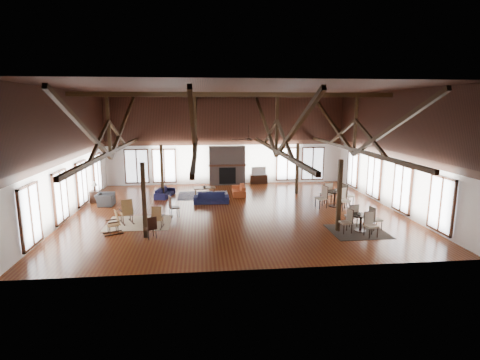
{
  "coord_description": "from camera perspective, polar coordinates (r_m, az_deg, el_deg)",
  "views": [
    {
      "loc": [
        -1.69,
        -18.2,
        5.17
      ],
      "look_at": [
        0.29,
        1.0,
        1.39
      ],
      "focal_mm": 28.0,
      "sensor_mm": 36.0,
      "label": 1
    }
  ],
  "objects": [
    {
      "name": "side_table_lamp",
      "position": [
        22.06,
        -21.22,
        -2.03
      ],
      "size": [
        0.48,
        0.48,
        1.22
      ],
      "color": "black",
      "rests_on": "floor"
    },
    {
      "name": "coffee_table",
      "position": [
        22.25,
        -5.42,
        -1.28
      ],
      "size": [
        1.34,
        0.77,
        0.49
      ],
      "rotation": [
        0.0,
        0.0,
        0.1
      ],
      "color": "brown",
      "rests_on": "floor"
    },
    {
      "name": "fireplace",
      "position": [
        25.23,
        -1.98,
        2.21
      ],
      "size": [
        2.5,
        0.69,
        2.6
      ],
      "color": "#68564F",
      "rests_on": "floor"
    },
    {
      "name": "cafe_table_near",
      "position": [
        16.64,
        17.94,
        -5.78
      ],
      "size": [
        1.96,
        1.96,
        1.0
      ],
      "rotation": [
        0.0,
        0.0,
        0.17
      ],
      "color": "black",
      "rests_on": "floor"
    },
    {
      "name": "wall_left",
      "position": [
        19.39,
        -24.9,
        3.61
      ],
      "size": [
        0.02,
        14.0,
        6.0
      ],
      "primitive_type": "cube",
      "color": "white",
      "rests_on": "floor"
    },
    {
      "name": "rug_tan",
      "position": [
        17.65,
        -15.13,
        -6.34
      ],
      "size": [
        2.9,
        2.29,
        0.01
      ],
      "primitive_type": "cube",
      "rotation": [
        0.0,
        0.0,
        -0.01
      ],
      "color": "#CAAF8C",
      "rests_on": "floor"
    },
    {
      "name": "vase",
      "position": [
        22.13,
        -5.45,
        -0.95
      ],
      "size": [
        0.2,
        0.2,
        0.18
      ],
      "primitive_type": "imported",
      "rotation": [
        0.0,
        0.0,
        -0.18
      ],
      "color": "#B2B2B2",
      "rests_on": "coffee_table"
    },
    {
      "name": "rocking_chair_b",
      "position": [
        16.63,
        -12.5,
        -5.64
      ],
      "size": [
        0.49,
        0.8,
        0.98
      ],
      "rotation": [
        0.0,
        0.0,
        -0.12
      ],
      "color": "olive",
      "rests_on": "floor"
    },
    {
      "name": "wall_back",
      "position": [
        25.35,
        -2.06,
        6.15
      ],
      "size": [
        16.0,
        0.02,
        6.0
      ],
      "primitive_type": "cube",
      "color": "white",
      "rests_on": "floor"
    },
    {
      "name": "cafe_table_far",
      "position": [
        20.33,
        14.23,
        -2.36
      ],
      "size": [
        2.22,
        2.22,
        1.13
      ],
      "rotation": [
        0.0,
        0.0,
        0.24
      ],
      "color": "black",
      "rests_on": "floor"
    },
    {
      "name": "cup_near",
      "position": [
        16.52,
        17.72,
        -4.9
      ],
      "size": [
        0.17,
        0.17,
        0.1
      ],
      "primitive_type": "imported",
      "rotation": [
        0.0,
        0.0,
        0.43
      ],
      "color": "#B2B2B2",
      "rests_on": "cafe_table_near"
    },
    {
      "name": "ceiling_fan",
      "position": [
        17.4,
        1.37,
        6.33
      ],
      "size": [
        1.6,
        1.6,
        0.75
      ],
      "color": "black",
      "rests_on": "roof_truss"
    },
    {
      "name": "rug_navy",
      "position": [
        22.34,
        -5.61,
        -2.35
      ],
      "size": [
        2.96,
        2.22,
        0.01
      ],
      "primitive_type": "cube",
      "rotation": [
        0.0,
        0.0,
        -0.0
      ],
      "color": "#191B46",
      "rests_on": "floor"
    },
    {
      "name": "armchair",
      "position": [
        21.23,
        -19.84,
        -2.8
      ],
      "size": [
        1.0,
        0.88,
        0.64
      ],
      "primitive_type": "imported",
      "rotation": [
        0.0,
        0.0,
        1.56
      ],
      "color": "#323235",
      "rests_on": "floor"
    },
    {
      "name": "rug_dark",
      "position": [
        16.7,
        17.47,
        -7.48
      ],
      "size": [
        2.32,
        2.11,
        0.01
      ],
      "primitive_type": "cube",
      "rotation": [
        0.0,
        0.0,
        0.01
      ],
      "color": "black",
      "rests_on": "floor"
    },
    {
      "name": "sofa_navy_left",
      "position": [
        22.34,
        -11.38,
        -1.85
      ],
      "size": [
        1.91,
        1.13,
        0.52
      ],
      "primitive_type": "imported",
      "rotation": [
        0.0,
        0.0,
        1.32
      ],
      "color": "#141335",
      "rests_on": "floor"
    },
    {
      "name": "post_grid",
      "position": [
        18.64,
        -0.58,
        -0.21
      ],
      "size": [
        8.16,
        7.16,
        3.05
      ],
      "color": "#31200D",
      "rests_on": "floor"
    },
    {
      "name": "cup_far",
      "position": [
        20.38,
        14.36,
        -1.47
      ],
      "size": [
        0.15,
        0.15,
        0.1
      ],
      "primitive_type": "imported",
      "rotation": [
        0.0,
        0.0,
        -0.16
      ],
      "color": "#B2B2B2",
      "rests_on": "cafe_table_far"
    },
    {
      "name": "wall_right",
      "position": [
        20.74,
        22.07,
        4.25
      ],
      "size": [
        0.02,
        14.0,
        6.0
      ],
      "primitive_type": "cube",
      "color": "white",
      "rests_on": "floor"
    },
    {
      "name": "wall_front",
      "position": [
        11.54,
        2.64,
        0.22
      ],
      "size": [
        16.0,
        0.02,
        6.0
      ],
      "primitive_type": "cube",
      "color": "white",
      "rests_on": "floor"
    },
    {
      "name": "tv_console",
      "position": [
        25.72,
        2.86,
        0.13
      ],
      "size": [
        1.18,
        0.44,
        0.59
      ],
      "primitive_type": "cube",
      "color": "black",
      "rests_on": "floor"
    },
    {
      "name": "floor",
      "position": [
        19.0,
        -0.57,
        -4.72
      ],
      "size": [
        16.0,
        16.0,
        0.0
      ],
      "primitive_type": "plane",
      "color": "brown",
      "rests_on": "ground"
    },
    {
      "name": "roof_truss",
      "position": [
        18.32,
        -0.59,
        7.5
      ],
      "size": [
        15.6,
        14.07,
        3.14
      ],
      "color": "#31200D",
      "rests_on": "wall_back"
    },
    {
      "name": "side_chair_a",
      "position": [
        18.06,
        -10.3,
        -3.76
      ],
      "size": [
        0.56,
        0.56,
        1.04
      ],
      "rotation": [
        0.0,
        0.0,
        -1.23
      ],
      "color": "black",
      "rests_on": "floor"
    },
    {
      "name": "television",
      "position": [
        25.61,
        2.81,
        1.41
      ],
      "size": [
        1.01,
        0.23,
        0.58
      ],
      "primitive_type": "imported",
      "rotation": [
        0.0,
        0.0,
        0.1
      ],
      "color": "#B2B2B2",
      "rests_on": "tv_console"
    },
    {
      "name": "rocking_chair_c",
      "position": [
        16.42,
        -18.52,
        -6.17
      ],
      "size": [
        0.87,
        0.69,
        0.99
      ],
      "rotation": [
        0.0,
        0.0,
        2.0
      ],
      "color": "olive",
      "rests_on": "floor"
    },
    {
      "name": "ceiling",
      "position": [
        18.3,
        -0.6,
        13.67
      ],
      "size": [
        16.0,
        14.0,
        0.02
      ],
      "primitive_type": "cube",
      "color": "black",
      "rests_on": "wall_back"
    },
    {
      "name": "sofa_orange",
      "position": [
        22.43,
        -0.2,
        -1.52
      ],
      "size": [
        1.95,
        0.83,
        0.56
      ],
      "primitive_type": "imported",
      "rotation": [
        0.0,
        0.0,
        -1.61
      ],
      "color": "#B14A22",
      "rests_on": "floor"
    },
    {
      "name": "side_chair_b",
      "position": [
        15.36,
        -13.35,
        -6.83
      ],
      "size": [
        0.52,
        0.52,
        0.91
      ],
      "rotation": [
        0.0,
        0.0,
        0.5
      ],
      "color": "black",
      "rests_on": "floor"
    },
    {
      "name": "rocking_chair_a",
      "position": [
        17.61,
        -16.85,
        -4.7
      ],
      "size": [
        0.78,
        0.98,
        1.12
      ],
      "rotation": [
        0.0,
        0.0,
        0.43
      ],
      "color": "olive",
      "rests_on": "floor"
    },
    {
      "name": "sofa_navy_front",
      "position": [
        20.52,
        -4.39,
        -2.75
      ],
      "size": [
        1.94,
        0.83,
        0.56
      ],
      "primitive_type": "imported",
      "rotation": [
        0.0,
        0.0,
        -0.04
      ],
      "color": "#141739",
      "rests_on": "floor"
    }
  ]
}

